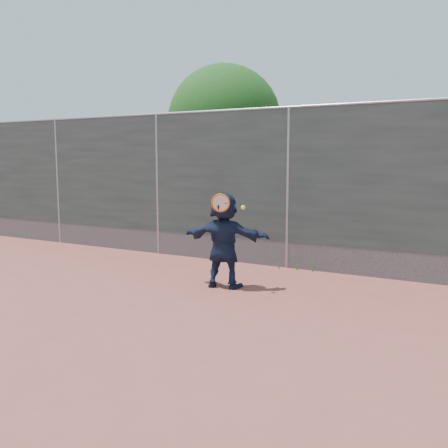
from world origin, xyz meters
The scene contains 6 objects.
ground centered at (0.00, 0.00, 0.00)m, with size 80.00×80.00×0.00m, color #9E4C42.
player centered at (-0.35, 1.66, 0.77)m, with size 1.43×0.46×1.54m, color #142039.
fence centered at (0.00, 3.50, 1.58)m, with size 20.00×0.06×3.03m.
swing_action centered at (-0.27, 1.47, 1.36)m, with size 0.52×0.20×0.51m.
tree_left centered at (-2.85, 6.55, 2.94)m, with size 3.15×3.00×4.53m.
weed_clump centered at (0.29, 3.38, 0.13)m, with size 0.68×0.07×0.30m.
Camera 1 is at (3.44, -5.25, 2.06)m, focal length 40.00 mm.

